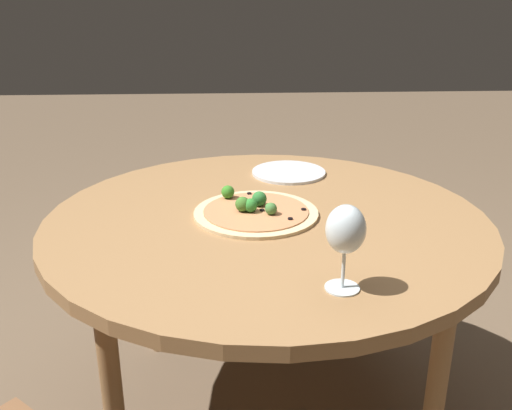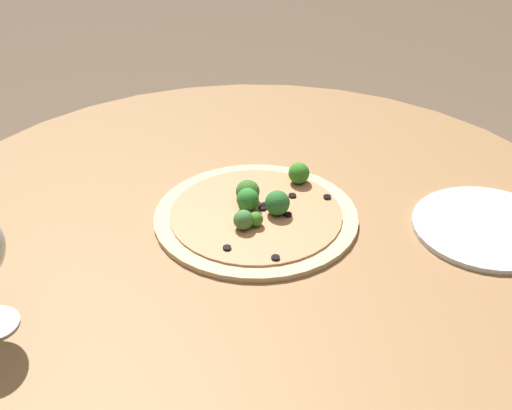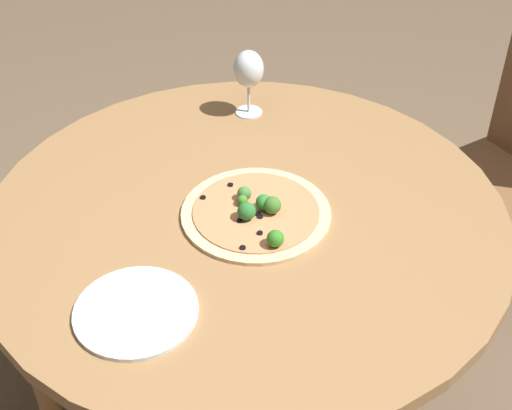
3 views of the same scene
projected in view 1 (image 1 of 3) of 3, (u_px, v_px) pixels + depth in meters
The scene contains 4 objects.
dining_table at pixel (267, 233), 1.65m from camera, with size 1.26×1.26×0.71m.
pizza at pixel (255, 211), 1.64m from camera, with size 0.36×0.36×0.06m.
wine_glass at pixel (346, 231), 1.19m from camera, with size 0.09×0.09×0.19m.
plate_near at pixel (289, 172), 1.99m from camera, with size 0.26×0.26×0.01m.
Camera 1 is at (-1.50, 0.11, 1.33)m, focal length 40.00 mm.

